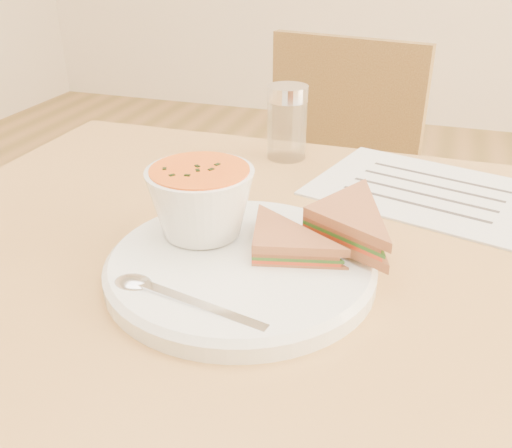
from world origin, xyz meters
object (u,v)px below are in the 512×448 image
at_px(soup_bowl, 201,205).
at_px(condiment_shaker, 287,123).
at_px(chair_far, 310,235).
at_px(plate, 241,268).

height_order(soup_bowl, condiment_shaker, condiment_shaker).
height_order(chair_far, plate, chair_far).
bearing_deg(chair_far, soup_bowl, 103.67).
height_order(plate, condiment_shaker, condiment_shaker).
xyz_separation_m(chair_far, condiment_shaker, (0.03, -0.35, 0.38)).
bearing_deg(plate, condiment_shaker, 97.75).
bearing_deg(chair_far, plate, 108.15).
bearing_deg(chair_far, condiment_shaker, 106.93).
bearing_deg(soup_bowl, plate, -31.17).
xyz_separation_m(chair_far, plate, (0.08, -0.69, 0.33)).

